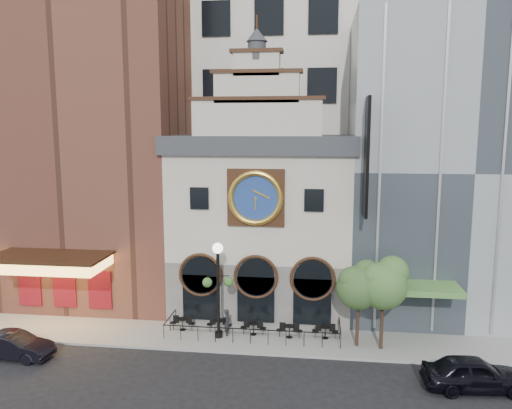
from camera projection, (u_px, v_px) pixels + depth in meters
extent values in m
plane|color=black|center=(248.00, 355.00, 28.47)|extent=(120.00, 120.00, 0.00)
cube|color=gray|center=(253.00, 336.00, 30.91)|extent=(44.00, 5.00, 0.15)
cube|color=#605E5B|center=(263.00, 278.00, 36.00)|extent=(12.00, 8.00, 4.00)
cube|color=beige|center=(263.00, 202.00, 35.17)|extent=(12.00, 8.00, 7.00)
cube|color=#2D3035|center=(263.00, 144.00, 34.55)|extent=(12.60, 8.60, 1.20)
cube|color=#341D0F|center=(256.00, 198.00, 31.03)|extent=(3.60, 0.25, 3.60)
cylinder|color=navy|center=(256.00, 198.00, 30.89)|extent=(3.10, 0.12, 3.10)
torus|color=gold|center=(255.00, 198.00, 30.81)|extent=(3.46, 0.36, 3.46)
cylinder|color=#2D3035|center=(257.00, 51.00, 30.16)|extent=(1.10, 1.10, 1.10)
cone|color=#2D3035|center=(257.00, 35.00, 30.02)|extent=(1.30, 1.30, 0.80)
cube|color=brown|center=(96.00, 131.00, 37.94)|extent=(14.00, 12.00, 25.00)
cube|color=#FFBF59|center=(50.00, 263.00, 31.64)|extent=(7.00, 3.40, 0.70)
cube|color=#341D0F|center=(49.00, 256.00, 31.57)|extent=(7.40, 3.80, 0.15)
cube|color=maroon|center=(65.00, 288.00, 33.59)|extent=(5.60, 0.15, 2.60)
cube|color=gray|center=(449.00, 167.00, 35.19)|extent=(14.00, 12.00, 20.00)
cube|color=#578E40|center=(421.00, 288.00, 29.49)|extent=(4.50, 2.40, 0.35)
cube|color=black|center=(367.00, 157.00, 28.94)|extent=(0.18, 1.60, 7.00)
cube|color=silver|center=(278.00, 48.00, 45.08)|extent=(20.00, 16.00, 40.00)
cylinder|color=black|center=(182.00, 319.00, 31.54)|extent=(0.68, 0.68, 0.03)
cylinder|color=black|center=(183.00, 324.00, 31.60)|extent=(0.06, 0.06, 0.72)
cylinder|color=black|center=(219.00, 320.00, 31.29)|extent=(0.68, 0.68, 0.03)
cylinder|color=black|center=(219.00, 326.00, 31.34)|extent=(0.06, 0.06, 0.72)
cylinder|color=black|center=(253.00, 323.00, 30.81)|extent=(0.68, 0.68, 0.03)
cylinder|color=black|center=(253.00, 329.00, 30.87)|extent=(0.06, 0.06, 0.72)
cylinder|color=black|center=(289.00, 326.00, 30.39)|extent=(0.68, 0.68, 0.03)
cylinder|color=black|center=(289.00, 332.00, 30.45)|extent=(0.06, 0.06, 0.72)
cylinder|color=black|center=(325.00, 327.00, 30.28)|extent=(0.68, 0.68, 0.03)
cylinder|color=black|center=(325.00, 333.00, 30.33)|extent=(0.06, 0.06, 0.72)
imported|color=black|center=(474.00, 374.00, 24.57)|extent=(5.14, 2.41, 1.70)
imported|color=black|center=(14.00, 346.00, 28.03)|extent=(4.49, 1.86, 1.45)
imported|color=black|center=(227.00, 322.00, 30.75)|extent=(0.40, 0.61, 1.67)
cylinder|color=black|center=(218.00, 295.00, 30.16)|extent=(0.19, 0.19, 5.38)
cylinder|color=black|center=(219.00, 335.00, 30.54)|extent=(0.47, 0.47, 0.32)
sphere|color=white|center=(218.00, 248.00, 29.72)|extent=(0.65, 0.65, 0.65)
sphere|color=#2D6026|center=(207.00, 282.00, 29.97)|extent=(0.60, 0.60, 0.60)
sphere|color=#2D6026|center=(229.00, 282.00, 30.10)|extent=(0.60, 0.60, 0.60)
cylinder|color=#382619|center=(357.00, 323.00, 29.14)|extent=(0.20, 0.20, 2.77)
sphere|color=#305221|center=(359.00, 288.00, 28.82)|extent=(2.57, 2.57, 2.57)
sphere|color=#305221|center=(367.00, 275.00, 28.94)|extent=(1.78, 1.78, 1.78)
sphere|color=#305221|center=(352.00, 280.00, 28.60)|extent=(1.58, 1.58, 1.58)
cylinder|color=#382619|center=(382.00, 324.00, 28.78)|extent=(0.21, 0.21, 2.94)
sphere|color=#3B6528|center=(383.00, 286.00, 28.43)|extent=(2.73, 2.73, 2.73)
sphere|color=#3B6528|center=(392.00, 272.00, 28.56)|extent=(1.89, 1.89, 1.89)
sphere|color=#3B6528|center=(376.00, 278.00, 28.19)|extent=(1.68, 1.68, 1.68)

